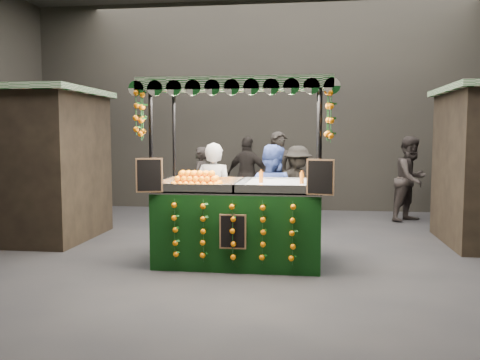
# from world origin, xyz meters

# --- Properties ---
(ground) EXTENTS (12.00, 12.00, 0.00)m
(ground) POSITION_xyz_m (0.00, 0.00, 0.00)
(ground) COLOR black
(ground) RESTS_ON ground
(market_hall) EXTENTS (12.10, 10.10, 5.05)m
(market_hall) POSITION_xyz_m (0.00, 0.00, 3.38)
(market_hall) COLOR black
(market_hall) RESTS_ON ground
(neighbour_stall_left) EXTENTS (3.00, 2.20, 2.60)m
(neighbour_stall_left) POSITION_xyz_m (-4.40, 1.00, 1.31)
(neighbour_stall_left) COLOR black
(neighbour_stall_left) RESTS_ON ground
(juice_stall) EXTENTS (2.62, 1.54, 2.54)m
(juice_stall) POSITION_xyz_m (-0.21, -0.26, 0.79)
(juice_stall) COLOR black
(juice_stall) RESTS_ON ground
(vendor_grey) EXTENTS (0.66, 0.47, 1.69)m
(vendor_grey) POSITION_xyz_m (-0.74, 0.56, 0.84)
(vendor_grey) COLOR slate
(vendor_grey) RESTS_ON ground
(vendor_blue) EXTENTS (0.98, 0.87, 1.66)m
(vendor_blue) POSITION_xyz_m (0.16, 0.61, 0.83)
(vendor_blue) COLOR navy
(vendor_blue) RESTS_ON ground
(shopper_0) EXTENTS (0.80, 0.67, 1.88)m
(shopper_0) POSITION_xyz_m (0.15, 3.20, 0.94)
(shopper_0) COLOR black
(shopper_0) RESTS_ON ground
(shopper_1) EXTENTS (0.93, 0.89, 1.52)m
(shopper_1) POSITION_xyz_m (0.11, 2.23, 0.76)
(shopper_1) COLOR black
(shopper_1) RESTS_ON ground
(shopper_2) EXTENTS (1.12, 0.71, 1.77)m
(shopper_2) POSITION_xyz_m (-0.65, 4.33, 0.88)
(shopper_2) COLOR black
(shopper_2) RESTS_ON ground
(shopper_3) EXTENTS (1.18, 1.04, 1.59)m
(shopper_3) POSITION_xyz_m (0.52, 3.00, 0.80)
(shopper_3) COLOR #2B2723
(shopper_3) RESTS_ON ground
(shopper_4) EXTENTS (0.90, 0.64, 1.71)m
(shopper_4) POSITION_xyz_m (-4.50, 3.69, 0.85)
(shopper_4) COLOR black
(shopper_4) RESTS_ON ground
(shopper_5) EXTENTS (0.98, 1.59, 1.63)m
(shopper_5) POSITION_xyz_m (3.97, 3.20, 0.82)
(shopper_5) COLOR #2D2725
(shopper_5) RESTS_ON ground
(shopper_6) EXTENTS (0.42, 0.60, 1.54)m
(shopper_6) POSITION_xyz_m (-1.63, 3.66, 0.77)
(shopper_6) COLOR #282321
(shopper_6) RESTS_ON ground
(shopper_7) EXTENTS (1.09, 1.09, 1.78)m
(shopper_7) POSITION_xyz_m (2.87, 3.68, 0.89)
(shopper_7) COLOR #2B2523
(shopper_7) RESTS_ON ground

